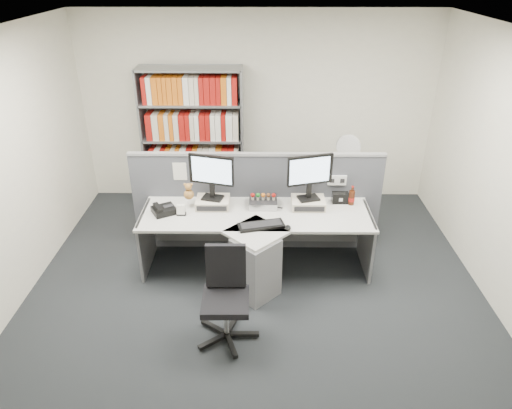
{
  "coord_description": "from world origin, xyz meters",
  "views": [
    {
      "loc": [
        0.05,
        -3.78,
        3.27
      ],
      "look_at": [
        0.0,
        0.65,
        0.92
      ],
      "focal_mm": 32.75,
      "sensor_mm": 36.0,
      "label": 1
    }
  ],
  "objects_px": {
    "desk": "(256,244)",
    "shelving_unit": "(194,141)",
    "cola_bottle": "(352,198)",
    "keyboard": "(261,225)",
    "monitor_right": "(310,174)",
    "desk_phone": "(163,210)",
    "filing_cabinet": "(344,196)",
    "mouse": "(288,228)",
    "desk_calendar": "(181,211)",
    "office_chair": "(226,293)",
    "monitor_left": "(211,173)",
    "desktop_pc": "(263,202)",
    "desk_fan": "(348,149)",
    "speaker": "(340,198)"
  },
  "relations": [
    {
      "from": "desk",
      "to": "desk_calendar",
      "type": "bearing_deg",
      "value": 167.95
    },
    {
      "from": "monitor_left",
      "to": "keyboard",
      "type": "relative_size",
      "value": 1.02
    },
    {
      "from": "keyboard",
      "to": "office_chair",
      "type": "xyz_separation_m",
      "value": [
        -0.33,
        -0.83,
        -0.25
      ]
    },
    {
      "from": "cola_bottle",
      "to": "shelving_unit",
      "type": "height_order",
      "value": "shelving_unit"
    },
    {
      "from": "desk",
      "to": "cola_bottle",
      "type": "bearing_deg",
      "value": 22.05
    },
    {
      "from": "cola_bottle",
      "to": "office_chair",
      "type": "height_order",
      "value": "cola_bottle"
    },
    {
      "from": "cola_bottle",
      "to": "desk_fan",
      "type": "bearing_deg",
      "value": 84.3
    },
    {
      "from": "speaker",
      "to": "filing_cabinet",
      "type": "relative_size",
      "value": 0.27
    },
    {
      "from": "desk_fan",
      "to": "shelving_unit",
      "type": "bearing_deg",
      "value": 167.93
    },
    {
      "from": "filing_cabinet",
      "to": "office_chair",
      "type": "bearing_deg",
      "value": -122.6
    },
    {
      "from": "filing_cabinet",
      "to": "mouse",
      "type": "bearing_deg",
      "value": -119.44
    },
    {
      "from": "desk_calendar",
      "to": "office_chair",
      "type": "relative_size",
      "value": 0.13
    },
    {
      "from": "mouse",
      "to": "office_chair",
      "type": "height_order",
      "value": "office_chair"
    },
    {
      "from": "speaker",
      "to": "cola_bottle",
      "type": "distance_m",
      "value": 0.13
    },
    {
      "from": "desk",
      "to": "filing_cabinet",
      "type": "relative_size",
      "value": 3.71
    },
    {
      "from": "desktop_pc",
      "to": "speaker",
      "type": "distance_m",
      "value": 0.91
    },
    {
      "from": "desk",
      "to": "shelving_unit",
      "type": "distance_m",
      "value": 2.12
    },
    {
      "from": "desk",
      "to": "desk_phone",
      "type": "relative_size",
      "value": 8.06
    },
    {
      "from": "monitor_right",
      "to": "desk_phone",
      "type": "xyz_separation_m",
      "value": [
        -1.64,
        -0.17,
        -0.38
      ]
    },
    {
      "from": "cola_bottle",
      "to": "desk_calendar",
      "type": "bearing_deg",
      "value": -172.11
    },
    {
      "from": "cola_bottle",
      "to": "keyboard",
      "type": "bearing_deg",
      "value": -153.63
    },
    {
      "from": "desk_phone",
      "to": "desk_fan",
      "type": "height_order",
      "value": "desk_fan"
    },
    {
      "from": "mouse",
      "to": "desk_fan",
      "type": "bearing_deg",
      "value": 60.56
    },
    {
      "from": "monitor_right",
      "to": "cola_bottle",
      "type": "bearing_deg",
      "value": 7.18
    },
    {
      "from": "desktop_pc",
      "to": "cola_bottle",
      "type": "distance_m",
      "value": 1.03
    },
    {
      "from": "monitor_left",
      "to": "filing_cabinet",
      "type": "distance_m",
      "value": 2.13
    },
    {
      "from": "cola_bottle",
      "to": "filing_cabinet",
      "type": "relative_size",
      "value": 0.33
    },
    {
      "from": "desk_calendar",
      "to": "speaker",
      "type": "xyz_separation_m",
      "value": [
        1.82,
        0.32,
        0.01
      ]
    },
    {
      "from": "filing_cabinet",
      "to": "monitor_right",
      "type": "bearing_deg",
      "value": -120.66
    },
    {
      "from": "desktop_pc",
      "to": "office_chair",
      "type": "bearing_deg",
      "value": -105.05
    },
    {
      "from": "speaker",
      "to": "shelving_unit",
      "type": "height_order",
      "value": "shelving_unit"
    },
    {
      "from": "mouse",
      "to": "cola_bottle",
      "type": "xyz_separation_m",
      "value": [
        0.77,
        0.57,
        0.07
      ]
    },
    {
      "from": "desk",
      "to": "desk_calendar",
      "type": "xyz_separation_m",
      "value": [
        -0.84,
        0.18,
        0.32
      ]
    },
    {
      "from": "keyboard",
      "to": "filing_cabinet",
      "type": "relative_size",
      "value": 0.75
    },
    {
      "from": "cola_bottle",
      "to": "filing_cabinet",
      "type": "bearing_deg",
      "value": 84.3
    },
    {
      "from": "desk",
      "to": "mouse",
      "type": "height_order",
      "value": "mouse"
    },
    {
      "from": "desk_phone",
      "to": "cola_bottle",
      "type": "bearing_deg",
      "value": 6.11
    },
    {
      "from": "speaker",
      "to": "office_chair",
      "type": "bearing_deg",
      "value": -131.92
    },
    {
      "from": "monitor_right",
      "to": "keyboard",
      "type": "height_order",
      "value": "monitor_right"
    },
    {
      "from": "desktop_pc",
      "to": "desk_phone",
      "type": "height_order",
      "value": "desk_phone"
    },
    {
      "from": "desktop_pc",
      "to": "shelving_unit",
      "type": "height_order",
      "value": "shelving_unit"
    },
    {
      "from": "desk",
      "to": "desk_calendar",
      "type": "height_order",
      "value": "desk_calendar"
    },
    {
      "from": "speaker",
      "to": "office_chair",
      "type": "distance_m",
      "value": 1.9
    },
    {
      "from": "keyboard",
      "to": "office_chair",
      "type": "bearing_deg",
      "value": -111.63
    },
    {
      "from": "monitor_left",
      "to": "keyboard",
      "type": "bearing_deg",
      "value": -39.2
    },
    {
      "from": "desk_phone",
      "to": "filing_cabinet",
      "type": "distance_m",
      "value": 2.57
    },
    {
      "from": "shelving_unit",
      "to": "filing_cabinet",
      "type": "height_order",
      "value": "shelving_unit"
    },
    {
      "from": "monitor_left",
      "to": "desktop_pc",
      "type": "relative_size",
      "value": 1.65
    },
    {
      "from": "desk_calendar",
      "to": "speaker",
      "type": "bearing_deg",
      "value": 9.84
    },
    {
      "from": "mouse",
      "to": "desk_calendar",
      "type": "relative_size",
      "value": 0.85
    }
  ]
}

